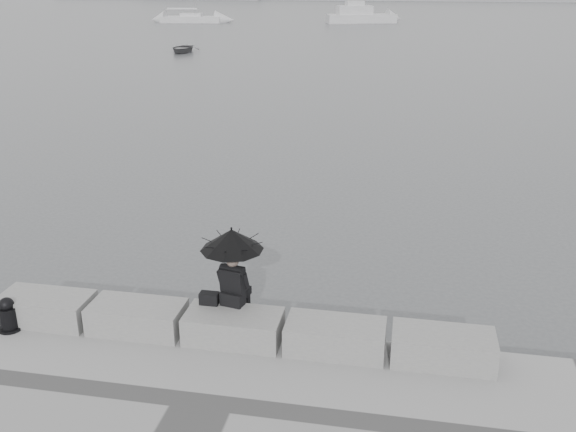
% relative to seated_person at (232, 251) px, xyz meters
% --- Properties ---
extents(ground, '(360.00, 360.00, 0.00)m').
position_rel_seated_person_xyz_m(ground, '(0.09, 0.09, -1.98)').
color(ground, '#4B4D50').
rests_on(ground, ground).
extents(stone_block_far_left, '(1.60, 0.80, 0.50)m').
position_rel_seated_person_xyz_m(stone_block_far_left, '(-3.31, -0.36, -1.23)').
color(stone_block_far_left, gray).
rests_on(stone_block_far_left, promenade).
extents(stone_block_left, '(1.60, 0.80, 0.50)m').
position_rel_seated_person_xyz_m(stone_block_left, '(-1.61, -0.36, -1.23)').
color(stone_block_left, gray).
rests_on(stone_block_left, promenade).
extents(stone_block_centre, '(1.60, 0.80, 0.50)m').
position_rel_seated_person_xyz_m(stone_block_centre, '(0.09, -0.36, -1.23)').
color(stone_block_centre, gray).
rests_on(stone_block_centre, promenade).
extents(stone_block_right, '(1.60, 0.80, 0.50)m').
position_rel_seated_person_xyz_m(stone_block_right, '(1.79, -0.36, -1.23)').
color(stone_block_right, gray).
rests_on(stone_block_right, promenade).
extents(stone_block_far_right, '(1.60, 0.80, 0.50)m').
position_rel_seated_person_xyz_m(stone_block_far_right, '(3.49, -0.36, -1.23)').
color(stone_block_far_right, gray).
rests_on(stone_block_far_right, promenade).
extents(seated_person, '(1.06, 1.06, 1.39)m').
position_rel_seated_person_xyz_m(seated_person, '(0.00, 0.00, 0.00)').
color(seated_person, black).
rests_on(seated_person, stone_block_centre).
extents(bag, '(0.32, 0.18, 0.21)m').
position_rel_seated_person_xyz_m(bag, '(-0.40, -0.09, -0.88)').
color(bag, black).
rests_on(bag, stone_block_centre).
extents(mooring_bollard, '(0.39, 0.39, 0.62)m').
position_rel_seated_person_xyz_m(mooring_bollard, '(-3.79, -0.75, -1.22)').
color(mooring_bollard, black).
rests_on(mooring_bollard, promenade).
extents(sailboat_left, '(8.24, 3.15, 12.90)m').
position_rel_seated_person_xyz_m(sailboat_left, '(-26.74, 76.56, -1.46)').
color(sailboat_left, silver).
rests_on(sailboat_left, ground).
extents(motor_cruiser, '(9.55, 5.60, 4.50)m').
position_rel_seated_person_xyz_m(motor_cruiser, '(-4.31, 80.19, -1.09)').
color(motor_cruiser, silver).
rests_on(motor_cruiser, ground).
extents(dinghy, '(3.63, 1.63, 0.61)m').
position_rel_seated_person_xyz_m(dinghy, '(-16.28, 43.29, -1.68)').
color(dinghy, slate).
rests_on(dinghy, ground).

